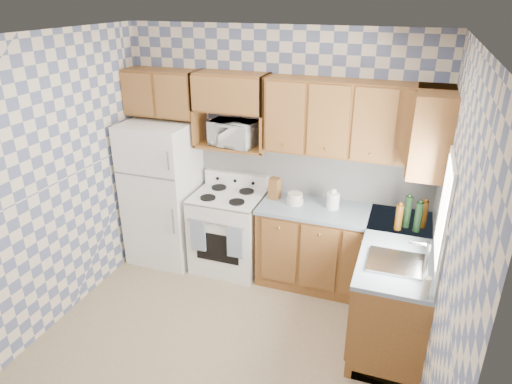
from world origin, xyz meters
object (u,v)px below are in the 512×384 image
microwave (233,133)px  electric_kettle (333,201)px  stove_body (229,232)px  refrigerator (163,193)px

microwave → electric_kettle: (1.15, -0.12, -0.58)m
microwave → stove_body: bearing=-87.0°
stove_body → microwave: microwave is taller
electric_kettle → microwave: bearing=174.0°
microwave → electric_kettle: bearing=2.0°
stove_body → microwave: 1.15m
refrigerator → electric_kettle: (1.97, 0.08, 0.16)m
stove_body → electric_kettle: (1.16, 0.05, 0.55)m
stove_body → electric_kettle: 1.29m
stove_body → refrigerator: bearing=-178.2°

